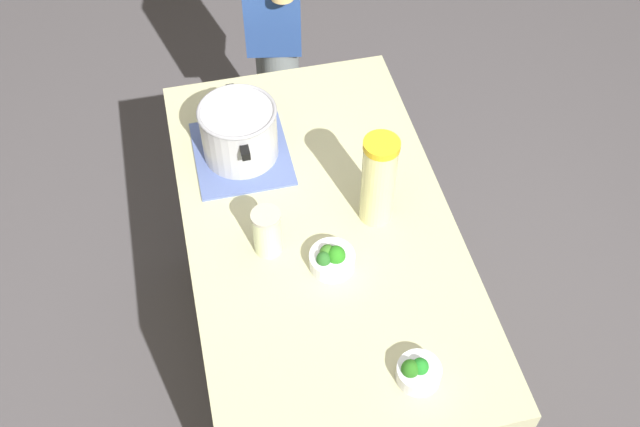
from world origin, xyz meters
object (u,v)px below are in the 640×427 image
at_px(mason_jar, 267,232).
at_px(broccoli_bowl_center, 418,372).
at_px(broccoli_bowl_front, 332,259).
at_px(cooking_pot, 239,131).
at_px(lemonade_pitcher, 379,182).
at_px(person_cook, 274,13).

xyz_separation_m(mason_jar, broccoli_bowl_center, (-0.46, -0.28, -0.05)).
bearing_deg(broccoli_bowl_front, cooking_pot, 20.01).
relative_size(lemonade_pitcher, person_cook, 0.18).
distance_m(cooking_pot, person_cook, 0.79).
bearing_deg(mason_jar, broccoli_bowl_front, -121.60).
relative_size(cooking_pot, person_cook, 0.19).
height_order(cooking_pot, broccoli_bowl_front, cooking_pot).
relative_size(cooking_pot, broccoli_bowl_front, 2.44).
distance_m(broccoli_bowl_center, person_cook, 1.57).
xyz_separation_m(broccoli_bowl_front, broccoli_bowl_center, (-0.36, -0.12, -0.00)).
bearing_deg(person_cook, cooking_pot, 162.19).
height_order(lemonade_pitcher, broccoli_bowl_front, lemonade_pitcher).
bearing_deg(broccoli_bowl_center, broccoli_bowl_front, 18.51).
bearing_deg(broccoli_bowl_front, lemonade_pitcher, -49.76).
distance_m(mason_jar, broccoli_bowl_front, 0.18).
height_order(lemonade_pitcher, broccoli_bowl_center, lemonade_pitcher).
distance_m(broccoli_bowl_front, person_cook, 1.21).
distance_m(broccoli_bowl_front, broccoli_bowl_center, 0.38).
distance_m(mason_jar, person_cook, 1.14).
bearing_deg(person_cook, mason_jar, 168.56).
bearing_deg(cooking_pot, broccoli_bowl_front, -159.99).
height_order(lemonade_pitcher, mason_jar, lemonade_pitcher).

